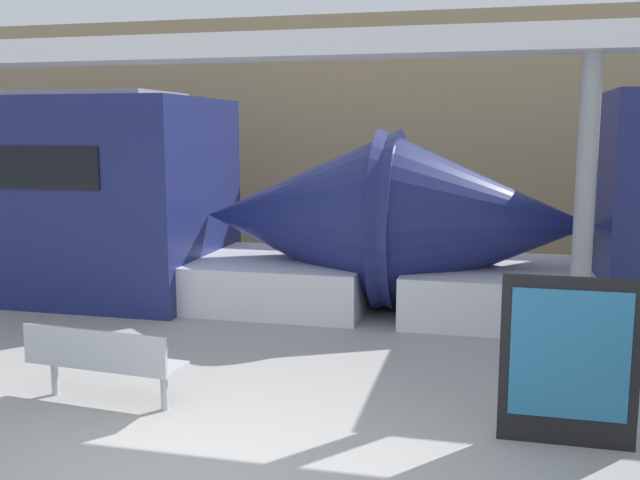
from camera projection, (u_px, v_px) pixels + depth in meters
station_wall at (390, 135)px, 14.96m from camera, size 56.00×0.20×5.00m
bench_near at (102, 358)px, 6.78m from camera, size 1.58×0.57×0.77m
poster_board at (569, 361)px, 5.88m from camera, size 1.11×0.07×1.44m
support_column_near at (584, 215)px, 7.66m from camera, size 0.22×0.22×3.42m
canopy_beam at (594, 37)px, 7.38m from camera, size 28.00×0.60×0.28m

